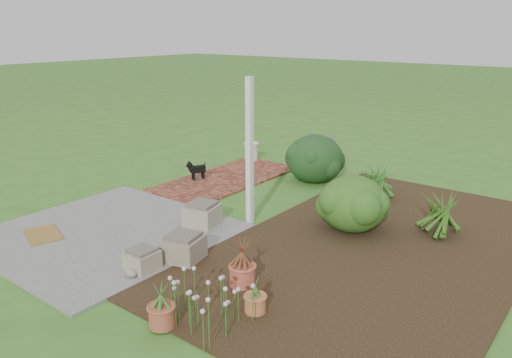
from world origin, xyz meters
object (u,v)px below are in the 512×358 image
Objects in this scene: stone_trough_near at (142,260)px; cream_ceramic_urn at (251,152)px; evergreen_shrub at (353,202)px; black_dog at (196,169)px.

cream_ceramic_urn reaches higher than stone_trough_near.
evergreen_shrub is (1.61, 3.09, 0.33)m from stone_trough_near.
cream_ceramic_urn is 0.39× the size of evergreen_shrub.
evergreen_shrub is (3.99, -0.41, 0.22)m from black_dog.
cream_ceramic_urn is 4.75m from evergreen_shrub.
stone_trough_near is 0.86× the size of black_dog.
evergreen_shrub is (4.07, -2.45, 0.24)m from cream_ceramic_urn.
stone_trough_near is at bearing -117.45° from evergreen_shrub.
evergreen_shrub reaches higher than stone_trough_near.
black_dog is at bearing 124.22° from stone_trough_near.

